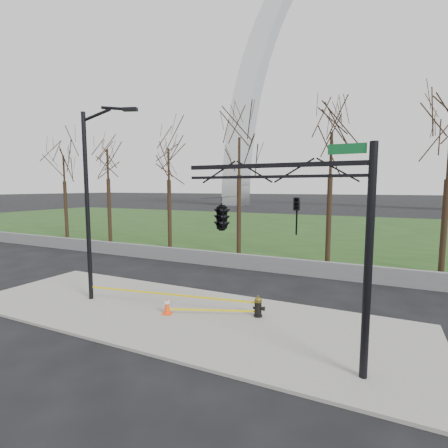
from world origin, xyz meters
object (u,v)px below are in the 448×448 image
at_px(fire_hydrant, 258,307).
at_px(traffic_signal_mast, 246,215).
at_px(street_light, 92,193).
at_px(traffic_cone, 167,306).

bearing_deg(fire_hydrant, traffic_signal_mast, -76.99).
height_order(street_light, traffic_signal_mast, street_light).
height_order(fire_hydrant, traffic_cone, fire_hydrant).
relative_size(traffic_cone, street_light, 0.08).
xyz_separation_m(street_light, traffic_signal_mast, (7.57, -1.53, -0.55)).
bearing_deg(street_light, traffic_signal_mast, -30.91).
bearing_deg(traffic_cone, traffic_signal_mast, -20.46).
bearing_deg(fire_hydrant, traffic_cone, -157.14).
xyz_separation_m(fire_hydrant, street_light, (-7.04, -1.12, 4.23)).
bearing_deg(traffic_cone, fire_hydrant, 21.13).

